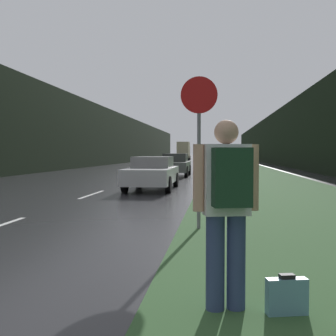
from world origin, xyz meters
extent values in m
cube|color=#33562D|center=(6.74, 40.00, 0.01)|extent=(6.00, 240.00, 0.02)
cube|color=silver|center=(0.00, 12.45, 0.00)|extent=(0.12, 3.00, 0.01)
cube|color=silver|center=(0.00, 19.45, 0.00)|extent=(0.12, 3.00, 0.01)
cube|color=silver|center=(0.00, 26.45, 0.00)|extent=(0.12, 3.00, 0.01)
cube|color=black|center=(-9.74, 50.00, 3.50)|extent=(2.00, 140.00, 6.99)
cube|color=black|center=(12.74, 50.00, 3.31)|extent=(2.00, 140.00, 6.62)
cylinder|color=slate|center=(4.14, 5.93, 1.15)|extent=(0.07, 0.07, 2.30)
cylinder|color=#B71414|center=(4.14, 5.93, 2.66)|extent=(0.73, 0.02, 0.73)
cylinder|color=navy|center=(4.47, 1.61, 0.47)|extent=(0.18, 0.18, 0.93)
cylinder|color=navy|center=(4.67, 1.65, 0.47)|extent=(0.18, 0.18, 0.93)
cube|color=white|center=(4.57, 1.63, 1.27)|extent=(0.47, 0.33, 0.67)
sphere|color=tan|center=(4.57, 1.63, 1.72)|extent=(0.23, 0.23, 0.23)
cylinder|color=tan|center=(4.31, 1.57, 1.29)|extent=(0.10, 0.10, 0.63)
cylinder|color=tan|center=(4.83, 1.69, 1.29)|extent=(0.10, 0.10, 0.63)
cube|color=#193823|center=(4.62, 1.42, 1.30)|extent=(0.37, 0.25, 0.54)
cube|color=#6093A8|center=(5.14, 1.56, 0.18)|extent=(0.40, 0.19, 0.36)
cube|color=black|center=(5.14, 1.56, 0.38)|extent=(0.15, 0.11, 0.04)
cube|color=#BCBCBC|center=(1.87, 14.77, 0.59)|extent=(1.77, 4.78, 0.62)
cube|color=slate|center=(1.87, 15.01, 1.13)|extent=(1.50, 2.15, 0.45)
cylinder|color=black|center=(2.71, 13.29, 0.32)|extent=(0.20, 0.64, 0.64)
cylinder|color=black|center=(1.03, 13.29, 0.32)|extent=(0.20, 0.64, 0.64)
cylinder|color=black|center=(2.71, 16.25, 0.32)|extent=(0.20, 0.64, 0.64)
cylinder|color=black|center=(1.03, 16.25, 0.32)|extent=(0.20, 0.64, 0.64)
cube|color=#4C514C|center=(1.87, 24.63, 0.62)|extent=(1.74, 4.60, 0.61)
cube|color=#2D302D|center=(1.87, 24.86, 1.20)|extent=(1.48, 2.07, 0.54)
cylinder|color=black|center=(2.69, 23.20, 0.36)|extent=(0.20, 0.71, 0.71)
cylinder|color=black|center=(1.05, 23.20, 0.36)|extent=(0.20, 0.71, 0.71)
cylinder|color=black|center=(2.69, 26.05, 0.36)|extent=(0.20, 0.71, 0.71)
cylinder|color=black|center=(1.05, 26.05, 0.36)|extent=(0.20, 0.71, 0.71)
cube|color=#6E684F|center=(-1.87, 83.64, 1.61)|extent=(2.16, 2.01, 2.40)
cube|color=tan|center=(-1.87, 80.31, 2.01)|extent=(2.27, 4.64, 3.21)
cylinder|color=black|center=(-2.95, 83.44, 0.45)|extent=(0.28, 0.90, 0.90)
cylinder|color=black|center=(-0.79, 83.44, 0.45)|extent=(0.28, 0.90, 0.90)
cylinder|color=black|center=(-2.95, 79.15, 0.45)|extent=(0.28, 0.90, 0.90)
cylinder|color=black|center=(-0.79, 79.15, 0.45)|extent=(0.28, 0.90, 0.90)
camera|label=1|loc=(4.48, -2.41, 1.53)|focal=45.00mm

